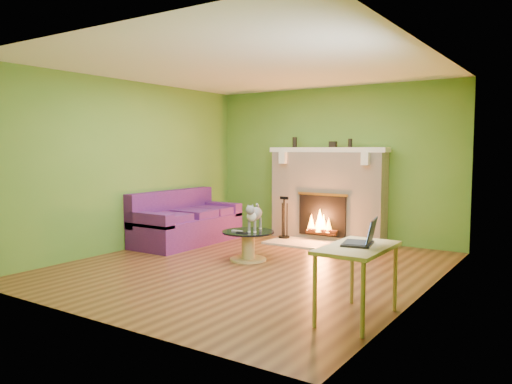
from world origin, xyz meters
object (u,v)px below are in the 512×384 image
coffee_table (248,243)px  desk (357,255)px  sofa (185,223)px  cat (255,217)px

coffee_table → desk: 2.65m
sofa → coffee_table: bearing=-17.3°
sofa → cat: sofa is taller
sofa → desk: bearing=-27.0°
coffee_table → cat: bearing=32.0°
sofa → desk: 4.28m
coffee_table → desk: size_ratio=0.79×
coffee_table → sofa: bearing=162.7°
sofa → desk: size_ratio=2.09×
desk → cat: size_ratio=1.44×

